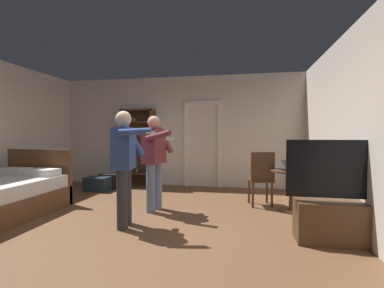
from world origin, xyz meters
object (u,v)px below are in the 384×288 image
at_px(tv_flatscreen, 337,212).
at_px(suitcase_small, 97,184).
at_px(bottle_on_table, 302,164).
at_px(person_blue_shirt, 125,161).
at_px(bookshelf, 139,145).
at_px(side_table, 292,183).
at_px(suitcase_dark, 110,181).
at_px(laptop, 291,167).
at_px(person_striped_shirt, 155,156).
at_px(wooden_chair, 261,176).

bearing_deg(tv_flatscreen, suitcase_small, 153.76).
height_order(bottle_on_table, person_blue_shirt, person_blue_shirt).
distance_m(bookshelf, person_blue_shirt, 3.10).
height_order(side_table, person_blue_shirt, person_blue_shirt).
xyz_separation_m(bookshelf, suitcase_small, (-0.68, -0.82, -0.88)).
bearing_deg(bookshelf, bottle_on_table, -26.41).
xyz_separation_m(bottle_on_table, suitcase_dark, (-4.09, 1.25, -0.64)).
relative_size(person_blue_shirt, suitcase_dark, 3.24).
xyz_separation_m(bookshelf, laptop, (3.41, -1.73, -0.29)).
bearing_deg(laptop, tv_flatscreen, -75.47).
height_order(tv_flatscreen, laptop, tv_flatscreen).
relative_size(tv_flatscreen, suitcase_dark, 2.46).
distance_m(person_striped_shirt, suitcase_small, 2.35).
bearing_deg(suitcase_small, bookshelf, 52.54).
xyz_separation_m(tv_flatscreen, person_blue_shirt, (-2.75, 0.06, 0.56)).
bearing_deg(side_table, person_blue_shirt, -153.03).
bearing_deg(laptop, suitcase_small, 167.39).
bearing_deg(person_blue_shirt, wooden_chair, 36.61).
relative_size(laptop, suitcase_dark, 0.75).
relative_size(bottle_on_table, person_striped_shirt, 0.17).
height_order(bookshelf, side_table, bookshelf).
bearing_deg(person_blue_shirt, suitcase_dark, 121.97).
bearing_deg(tv_flatscreen, bottle_on_table, 97.67).
height_order(laptop, person_striped_shirt, person_striped_shirt).
bearing_deg(suitcase_dark, bottle_on_table, -28.88).
distance_m(side_table, suitcase_small, 4.21).
bearing_deg(person_striped_shirt, wooden_chair, 18.90).
xyz_separation_m(wooden_chair, person_blue_shirt, (-1.96, -1.46, 0.39)).
height_order(bookshelf, person_blue_shirt, bookshelf).
bearing_deg(bookshelf, suitcase_dark, -134.96).
bearing_deg(bookshelf, laptop, -26.99).
bearing_deg(person_blue_shirt, bookshelf, 108.43).
distance_m(tv_flatscreen, suitcase_small, 4.93).
height_order(wooden_chair, person_striped_shirt, person_striped_shirt).
height_order(bookshelf, person_striped_shirt, bookshelf).
distance_m(bookshelf, bottle_on_table, 3.99).
height_order(suitcase_dark, suitcase_small, suitcase_dark).
bearing_deg(side_table, laptop, -117.33).
xyz_separation_m(laptop, person_striped_shirt, (-2.27, -0.36, 0.18)).
height_order(person_blue_shirt, person_striped_shirt, person_blue_shirt).
height_order(side_table, suitcase_small, side_table).
bearing_deg(suitcase_small, tv_flatscreen, -24.01).
height_order(bookshelf, tv_flatscreen, bookshelf).
bearing_deg(person_blue_shirt, laptop, 26.38).
bearing_deg(bottle_on_table, side_table, 150.26).
bearing_deg(side_table, bottle_on_table, -29.74).
bearing_deg(wooden_chair, person_blue_shirt, -143.39).
relative_size(bottle_on_table, suitcase_small, 0.51).
xyz_separation_m(person_blue_shirt, suitcase_dark, (-1.51, 2.41, -0.76)).
distance_m(laptop, suitcase_dark, 4.15).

